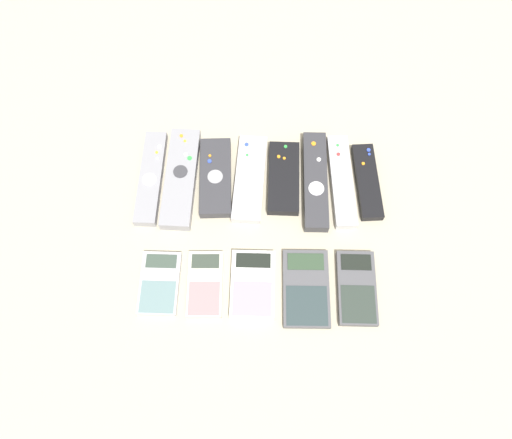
{
  "coord_description": "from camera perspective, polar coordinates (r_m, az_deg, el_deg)",
  "views": [
    {
      "loc": [
        0.0,
        -0.33,
        0.87
      ],
      "look_at": [
        0.0,
        0.03,
        0.01
      ],
      "focal_mm": 35.0,
      "sensor_mm": 36.0,
      "label": 1
    }
  ],
  "objects": [
    {
      "name": "remote_4",
      "position": [
        0.98,
        2.92,
        4.78
      ],
      "size": [
        0.06,
        0.15,
        0.02
      ],
      "rotation": [
        0.0,
        0.0,
        -0.02
      ],
      "color": "black",
      "rests_on": "ground_plane"
    },
    {
      "name": "ground_plane",
      "position": [
        0.93,
        -0.03,
        -2.34
      ],
      "size": [
        3.0,
        3.0,
        0.0
      ],
      "primitive_type": "plane",
      "color": "#B2A88E"
    },
    {
      "name": "remote_1",
      "position": [
        0.98,
        -8.86,
        4.71
      ],
      "size": [
        0.07,
        0.21,
        0.02
      ],
      "rotation": [
        0.0,
        0.0,
        -0.04
      ],
      "color": "gray",
      "rests_on": "ground_plane"
    },
    {
      "name": "calculator_0",
      "position": [
        0.92,
        -11.23,
        -7.14
      ],
      "size": [
        0.07,
        0.12,
        0.01
      ],
      "rotation": [
        0.0,
        0.0,
        -0.02
      ],
      "color": "#B2B2B7",
      "rests_on": "ground_plane"
    },
    {
      "name": "remote_6",
      "position": [
        0.99,
        9.49,
        4.37
      ],
      "size": [
        0.05,
        0.2,
        0.02
      ],
      "rotation": [
        0.0,
        0.0,
        0.05
      ],
      "color": "#B7B7BC",
      "rests_on": "ground_plane"
    },
    {
      "name": "remote_7",
      "position": [
        0.99,
        12.32,
        4.27
      ],
      "size": [
        0.05,
        0.16,
        0.02
      ],
      "rotation": [
        0.0,
        0.0,
        0.06
      ],
      "color": "black",
      "rests_on": "ground_plane"
    },
    {
      "name": "remote_5",
      "position": [
        0.98,
        6.52,
        4.42
      ],
      "size": [
        0.05,
        0.21,
        0.03
      ],
      "rotation": [
        0.0,
        0.0,
        -0.01
      ],
      "color": "#333338",
      "rests_on": "ground_plane"
    },
    {
      "name": "remote_0",
      "position": [
        1.0,
        -12.17,
        4.71
      ],
      "size": [
        0.05,
        0.2,
        0.02
      ],
      "rotation": [
        0.0,
        0.0,
        -0.03
      ],
      "color": "gray",
      "rests_on": "ground_plane"
    },
    {
      "name": "calculator_3",
      "position": [
        0.9,
        5.45,
        -7.83
      ],
      "size": [
        0.08,
        0.14,
        0.01
      ],
      "rotation": [
        0.0,
        0.0,
        -0.0
      ],
      "color": "#4C4C51",
      "rests_on": "ground_plane"
    },
    {
      "name": "remote_3",
      "position": [
        0.98,
        -0.99,
        4.72
      ],
      "size": [
        0.07,
        0.19,
        0.02
      ],
      "rotation": [
        0.0,
        0.0,
        -0.07
      ],
      "color": "#B7B7BC",
      "rests_on": "ground_plane"
    },
    {
      "name": "calculator_1",
      "position": [
        0.9,
        -6.14,
        -7.34
      ],
      "size": [
        0.06,
        0.12,
        0.01
      ],
      "rotation": [
        0.0,
        0.0,
        0.01
      ],
      "color": "beige",
      "rests_on": "ground_plane"
    },
    {
      "name": "remote_2",
      "position": [
        0.98,
        -4.91,
        4.83
      ],
      "size": [
        0.07,
        0.17,
        0.02
      ],
      "rotation": [
        0.0,
        0.0,
        0.04
      ],
      "color": "#333338",
      "rests_on": "ground_plane"
    },
    {
      "name": "calculator_2",
      "position": [
        0.9,
        -0.67,
        -7.39
      ],
      "size": [
        0.08,
        0.12,
        0.02
      ],
      "rotation": [
        0.0,
        0.0,
        -0.01
      ],
      "color": "silver",
      "rests_on": "ground_plane"
    },
    {
      "name": "calculator_4",
      "position": [
        0.91,
        11.15,
        -7.68
      ],
      "size": [
        0.07,
        0.13,
        0.02
      ],
      "rotation": [
        0.0,
        0.0,
        -0.01
      ],
      "color": "#4C4C51",
      "rests_on": "ground_plane"
    }
  ]
}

